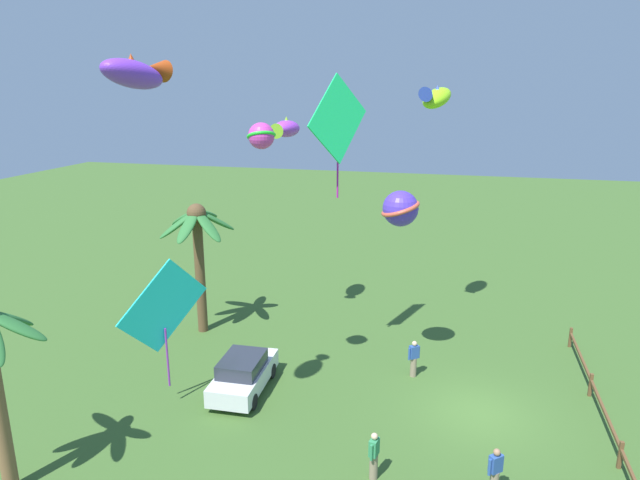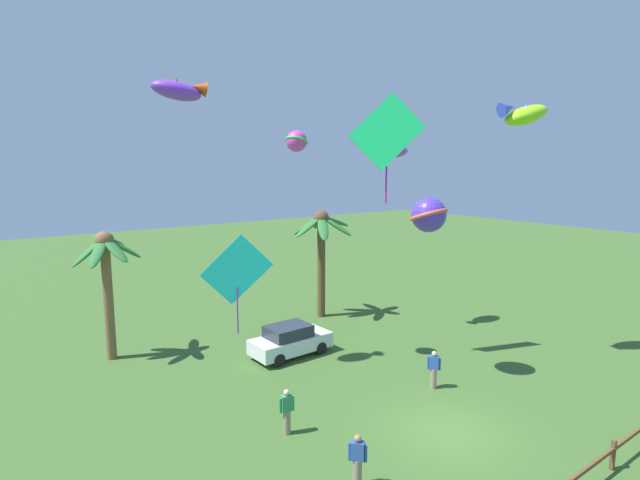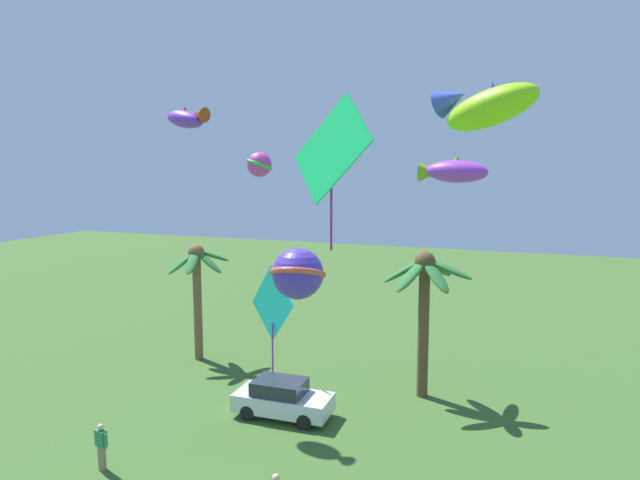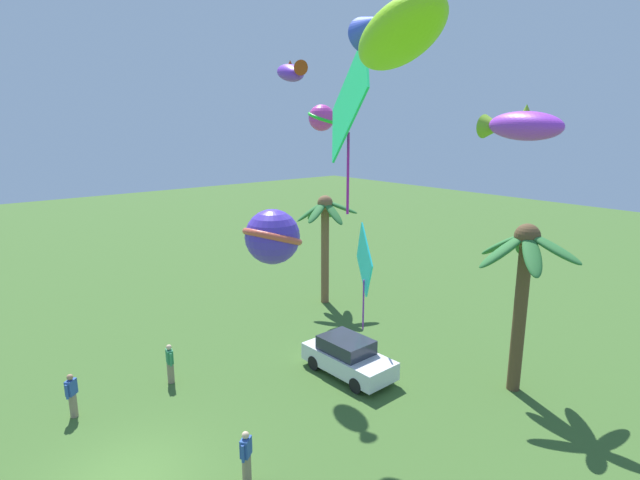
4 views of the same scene
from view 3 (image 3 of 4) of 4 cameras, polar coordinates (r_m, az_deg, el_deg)
palm_tree_0 at (r=29.35m, az=-12.59°, el=-3.61°), size 3.15×3.21×6.08m
palm_tree_1 at (r=24.30m, az=10.73°, el=-5.03°), size 3.90×3.60×6.43m
parked_car_0 at (r=23.19m, az=-3.91°, el=-15.97°), size 3.95×1.84×1.51m
spectator_1 at (r=20.78m, az=-21.59°, el=-19.15°), size 0.54×0.30×1.59m
kite_fish_0 at (r=24.41m, az=-13.52°, el=12.10°), size 2.42×1.48×1.06m
kite_fish_1 at (r=12.90m, az=16.65°, el=13.10°), size 2.63×1.78×1.34m
kite_fish_2 at (r=19.61m, az=13.49°, el=6.90°), size 2.41×1.18×0.97m
kite_ball_3 at (r=20.44m, az=-6.27°, el=7.73°), size 1.36×1.37×0.91m
kite_ball_4 at (r=15.18m, az=-2.30°, el=-3.48°), size 1.82×1.80×1.42m
kite_diamond_5 at (r=17.29m, az=1.19°, el=9.09°), size 3.16×1.67×4.86m
kite_diamond_6 at (r=24.85m, az=-4.96°, el=-6.68°), size 3.02×2.06×5.02m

